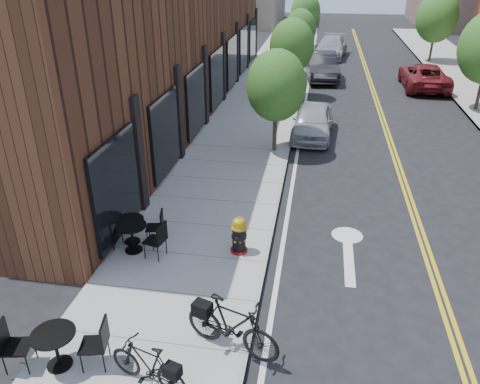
# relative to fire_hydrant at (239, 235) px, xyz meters

# --- Properties ---
(ground) EXTENTS (120.00, 120.00, 0.00)m
(ground) POSITION_rel_fire_hydrant_xyz_m (0.76, -1.86, -0.59)
(ground) COLOR black
(ground) RESTS_ON ground
(sidewalk_near) EXTENTS (4.00, 70.00, 0.12)m
(sidewalk_near) POSITION_rel_fire_hydrant_xyz_m (-1.24, 8.14, -0.53)
(sidewalk_near) COLOR #9E9B93
(sidewalk_near) RESTS_ON ground
(building_near) EXTENTS (5.00, 28.00, 7.00)m
(building_near) POSITION_rel_fire_hydrant_xyz_m (-5.74, 12.14, 2.91)
(building_near) COLOR #422315
(building_near) RESTS_ON ground
(tree_near_a) EXTENTS (2.20, 2.20, 3.81)m
(tree_near_a) POSITION_rel_fire_hydrant_xyz_m (0.16, 7.14, 2.01)
(tree_near_a) COLOR #382B1E
(tree_near_a) RESTS_ON sidewalk_near
(tree_near_b) EXTENTS (2.30, 2.30, 3.98)m
(tree_near_b) POSITION_rel_fire_hydrant_xyz_m (0.16, 15.14, 2.12)
(tree_near_b) COLOR #382B1E
(tree_near_b) RESTS_ON sidewalk_near
(tree_near_c) EXTENTS (2.10, 2.10, 3.67)m
(tree_near_c) POSITION_rel_fire_hydrant_xyz_m (0.16, 23.14, 1.94)
(tree_near_c) COLOR #382B1E
(tree_near_c) RESTS_ON sidewalk_near
(tree_near_d) EXTENTS (2.40, 2.40, 4.11)m
(tree_near_d) POSITION_rel_fire_hydrant_xyz_m (0.16, 31.14, 2.20)
(tree_near_d) COLOR #382B1E
(tree_near_d) RESTS_ON sidewalk_near
(tree_far_c) EXTENTS (2.80, 2.80, 4.62)m
(tree_far_c) POSITION_rel_fire_hydrant_xyz_m (9.36, 26.14, 2.46)
(tree_far_c) COLOR #382B1E
(tree_far_c) RESTS_ON sidewalk_far
(fire_hydrant) EXTENTS (0.56, 0.56, 1.00)m
(fire_hydrant) POSITION_rel_fire_hydrant_xyz_m (0.00, 0.00, 0.00)
(fire_hydrant) COLOR maroon
(fire_hydrant) RESTS_ON sidewalk_near
(bicycle_left) EXTENTS (1.62, 0.88, 0.94)m
(bicycle_left) POSITION_rel_fire_hydrant_xyz_m (-0.84, -4.35, -0.00)
(bicycle_left) COLOR black
(bicycle_left) RESTS_ON sidewalk_near
(bicycle_right) EXTENTS (2.02, 1.14, 1.17)m
(bicycle_right) POSITION_rel_fire_hydrant_xyz_m (0.43, -3.31, 0.11)
(bicycle_right) COLOR black
(bicycle_right) RESTS_ON sidewalk_near
(bistro_set_a) EXTENTS (1.88, 0.93, 0.99)m
(bistro_set_a) POSITION_rel_fire_hydrant_xyz_m (-2.62, -4.21, 0.02)
(bistro_set_a) COLOR black
(bistro_set_a) RESTS_ON sidewalk_near
(bistro_set_b) EXTENTS (1.69, 0.84, 0.89)m
(bistro_set_b) POSITION_rel_fire_hydrant_xyz_m (-2.84, -0.04, -0.03)
(bistro_set_b) COLOR black
(bistro_set_b) RESTS_ON sidewalk_near
(bistro_set_c) EXTENTS (1.84, 0.93, 0.97)m
(bistro_set_c) POSITION_rel_fire_hydrant_xyz_m (-2.65, -0.42, 0.01)
(bistro_set_c) COLOR black
(bistro_set_c) RESTS_ON sidewalk_near
(parked_car_a) EXTENTS (1.82, 4.06, 1.35)m
(parked_car_a) POSITION_rel_fire_hydrant_xyz_m (1.56, 9.22, 0.08)
(parked_car_a) COLOR #AAAEB3
(parked_car_a) RESTS_ON ground
(parked_car_b) EXTENTS (2.28, 5.10, 1.63)m
(parked_car_b) POSITION_rel_fire_hydrant_xyz_m (1.75, 19.74, 0.22)
(parked_car_b) COLOR black
(parked_car_b) RESTS_ON ground
(parked_car_c) EXTENTS (2.74, 5.39, 1.50)m
(parked_car_c) POSITION_rel_fire_hydrant_xyz_m (2.36, 26.96, 0.16)
(parked_car_c) COLOR #9FA0A3
(parked_car_c) RESTS_ON ground
(parked_car_far) EXTENTS (2.38, 5.10, 1.41)m
(parked_car_far) POSITION_rel_fire_hydrant_xyz_m (7.59, 18.42, 0.11)
(parked_car_far) COLOR maroon
(parked_car_far) RESTS_ON ground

